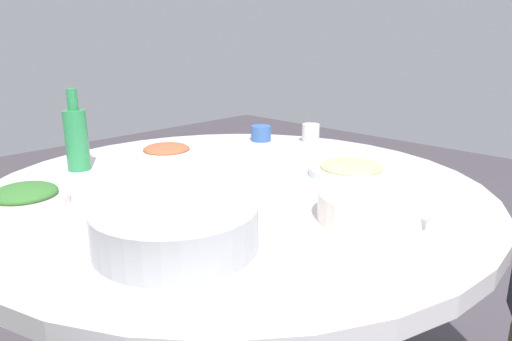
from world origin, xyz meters
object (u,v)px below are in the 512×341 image
Objects in this scene: round_dining_table at (235,218)px; dish_stirfry at (167,152)px; rice_bowl at (176,226)px; dish_noodles at (351,170)px; tea_cup_near at (311,133)px; green_bottle at (76,138)px; dish_greens at (25,197)px; soup_bowl at (378,207)px; tea_cup_far at (261,133)px.

dish_stirfry reaches higher than round_dining_table.
dish_stirfry is at bearing -123.99° from rice_bowl.
tea_cup_near is (-0.26, -0.35, 0.02)m from dish_noodles.
green_bottle is at bearing -15.10° from dish_stirfry.
soup_bowl is at bearing 127.95° from dish_greens.
round_dining_table is 4.83× the size of soup_bowl.
soup_bowl reaches higher than dish_noodles.
green_bottle reaches higher than tea_cup_far.
dish_stirfry is 0.28m from green_bottle.
soup_bowl reaches higher than dish_stirfry.
dish_noodles is 0.85m from dish_greens.
tea_cup_far reaches higher than round_dining_table.
round_dining_table is 0.56m from tea_cup_far.
tea_cup_far is at bearing 169.51° from green_bottle.
dish_greens is 0.82× the size of green_bottle.
green_bottle is (0.51, -0.61, 0.08)m from dish_noodles.
soup_bowl is 0.33m from dish_noodles.
dish_stirfry is 0.54m from tea_cup_near.
green_bottle reaches higher than round_dining_table.
dish_greens is at bearing -52.05° from soup_bowl.
tea_cup_near reaches higher than tea_cup_far.
tea_cup_near reaches higher than dish_greens.
dish_noodles is at bearing 114.57° from dish_stirfry.
rice_bowl is 0.93m from tea_cup_far.
tea_cup_near is at bearing 161.04° from green_bottle.
dish_stirfry is (-0.05, -0.37, 0.11)m from round_dining_table.
green_bottle is 0.82m from tea_cup_near.
tea_cup_far is at bearing -106.31° from dish_noodles.
dish_greens is 0.89m from tea_cup_far.
round_dining_table is 6.57× the size of dish_stirfry.
rice_bowl is 1.31× the size of dish_noodles.
tea_cup_far is at bearing 172.68° from dish_stirfry.
dish_noodles is 1.22× the size of dish_greens.
green_bottle is 3.60× the size of tea_cup_near.
dish_noodles is at bearing 53.23° from tea_cup_near.
rice_bowl is at bearing 79.55° from green_bottle.
green_bottle is at bearing -50.20° from dish_noodles.
round_dining_table is 0.42m from soup_bowl.
tea_cup_far is (-0.65, 0.12, -0.07)m from green_bottle.
dish_noodles is 0.43m from tea_cup_near.
round_dining_table is 0.39m from dish_stirfry.
dish_noodles is 1.00× the size of green_bottle.
tea_cup_near is (-0.51, 0.19, 0.01)m from dish_stirfry.
tea_cup_far is (-0.38, -0.72, -0.00)m from soup_bowl.
rice_bowl is at bearing 56.01° from dish_stirfry.
dish_greens is 1.00m from tea_cup_near.
green_bottle is at bearing -10.49° from tea_cup_far.
green_bottle is at bearing -72.22° from soup_bowl.
round_dining_table is at bearing -29.85° from dish_noodles.
round_dining_table is at bearing 115.86° from green_bottle.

